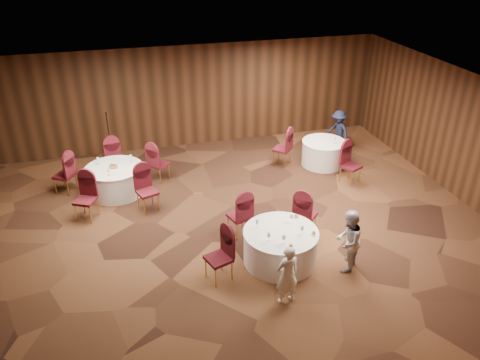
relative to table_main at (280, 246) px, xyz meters
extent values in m
plane|color=black|center=(-0.60, 1.55, -0.38)|extent=(12.00, 12.00, 0.00)
plane|color=silver|center=(-0.60, 1.55, 2.82)|extent=(12.00, 12.00, 0.00)
plane|color=black|center=(-0.60, 6.55, 1.22)|extent=(12.00, 0.00, 12.00)
plane|color=black|center=(-0.60, -3.45, 1.22)|extent=(12.00, 0.00, 12.00)
plane|color=black|center=(5.40, 1.55, 1.22)|extent=(0.00, 10.00, 10.00)
cylinder|color=white|center=(0.00, 0.00, -0.02)|extent=(1.53, 1.53, 0.72)
cylinder|color=white|center=(0.00, 0.00, 0.35)|extent=(1.57, 1.57, 0.03)
cylinder|color=white|center=(-3.22, 3.93, -0.02)|extent=(1.48, 1.48, 0.72)
cylinder|color=white|center=(-3.22, 3.93, 0.35)|extent=(1.52, 1.52, 0.03)
cylinder|color=white|center=(2.79, 4.03, -0.02)|extent=(1.25, 1.25, 0.72)
cylinder|color=white|center=(2.79, 4.03, 0.35)|extent=(1.28, 1.28, 0.03)
cylinder|color=silver|center=(-0.43, 0.27, 0.37)|extent=(0.06, 0.06, 0.01)
cylinder|color=silver|center=(-0.43, 0.27, 0.43)|extent=(0.01, 0.01, 0.11)
cone|color=silver|center=(-0.43, 0.27, 0.53)|extent=(0.08, 0.08, 0.10)
cylinder|color=silver|center=(0.37, -0.20, 0.37)|extent=(0.06, 0.06, 0.01)
cylinder|color=silver|center=(0.37, -0.20, 0.43)|extent=(0.01, 0.01, 0.11)
cone|color=silver|center=(0.37, -0.20, 0.53)|extent=(0.08, 0.08, 0.10)
cylinder|color=silver|center=(-0.09, -0.40, 0.37)|extent=(0.06, 0.06, 0.01)
cylinder|color=silver|center=(-0.09, -0.40, 0.43)|extent=(0.01, 0.01, 0.11)
cone|color=silver|center=(-0.09, -0.40, 0.53)|extent=(0.08, 0.08, 0.10)
cylinder|color=silver|center=(-0.35, -0.24, 0.37)|extent=(0.06, 0.06, 0.01)
cylinder|color=silver|center=(-0.35, -0.24, 0.43)|extent=(0.01, 0.01, 0.11)
cone|color=silver|center=(-0.35, -0.24, 0.53)|extent=(0.08, 0.08, 0.10)
cylinder|color=silver|center=(0.32, 0.28, 0.37)|extent=(0.06, 0.06, 0.01)
cylinder|color=silver|center=(0.32, 0.28, 0.43)|extent=(0.01, 0.01, 0.11)
cone|color=silver|center=(0.32, 0.28, 0.53)|extent=(0.08, 0.08, 0.10)
cylinder|color=white|center=(0.00, -0.56, 0.37)|extent=(0.15, 0.15, 0.01)
sphere|color=#9E6B33|center=(0.00, -0.56, 0.41)|extent=(0.08, 0.08, 0.08)
cylinder|color=white|center=(0.61, -0.27, 0.37)|extent=(0.15, 0.15, 0.01)
sphere|color=#9E6B33|center=(0.61, -0.27, 0.41)|extent=(0.08, 0.08, 0.08)
cylinder|color=white|center=(0.50, 0.42, 0.37)|extent=(0.15, 0.15, 0.01)
sphere|color=#9E6B33|center=(0.50, 0.42, 0.41)|extent=(0.08, 0.08, 0.08)
cylinder|color=silver|center=(-2.76, 4.11, 0.37)|extent=(0.06, 0.06, 0.01)
cylinder|color=silver|center=(-2.76, 4.11, 0.43)|extent=(0.01, 0.01, 0.11)
cone|color=silver|center=(-2.76, 4.11, 0.53)|extent=(0.08, 0.08, 0.10)
cylinder|color=silver|center=(-3.60, 4.18, 0.37)|extent=(0.06, 0.06, 0.01)
cylinder|color=silver|center=(-3.60, 4.18, 0.43)|extent=(0.01, 0.01, 0.11)
cone|color=silver|center=(-3.60, 4.18, 0.53)|extent=(0.08, 0.08, 0.10)
cylinder|color=silver|center=(-3.35, 3.49, 0.37)|extent=(0.06, 0.06, 0.01)
cylinder|color=silver|center=(-3.35, 3.49, 0.43)|extent=(0.01, 0.01, 0.11)
cone|color=silver|center=(-3.35, 3.49, 0.53)|extent=(0.08, 0.08, 0.10)
cylinder|color=brown|center=(-3.22, 3.93, 0.39)|extent=(0.22, 0.22, 0.06)
sphere|color=#9E6B33|center=(-3.25, 3.95, 0.45)|extent=(0.07, 0.07, 0.07)
sphere|color=#9E6B33|center=(-3.18, 3.91, 0.45)|extent=(0.07, 0.07, 0.07)
cylinder|color=silver|center=(3.01, 3.82, 0.37)|extent=(0.06, 0.06, 0.01)
cylinder|color=silver|center=(3.01, 3.82, 0.43)|extent=(0.01, 0.01, 0.11)
cone|color=silver|center=(3.01, 3.82, 0.53)|extent=(0.08, 0.08, 0.10)
cylinder|color=black|center=(-3.27, 5.58, -0.37)|extent=(0.24, 0.24, 0.02)
cylinder|color=black|center=(-3.27, 5.58, 0.46)|extent=(0.02, 0.02, 1.63)
cylinder|color=black|center=(-3.27, 5.63, 1.25)|extent=(0.04, 0.12, 0.04)
imported|color=white|center=(-0.31, -1.19, 0.26)|extent=(0.50, 0.38, 1.26)
imported|color=silver|center=(1.22, -0.59, 0.31)|extent=(0.83, 0.84, 1.37)
imported|color=#161B32|center=(3.64, 4.85, 0.28)|extent=(0.70, 0.95, 1.31)
camera|label=1|loc=(-2.92, -7.45, 5.88)|focal=35.00mm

